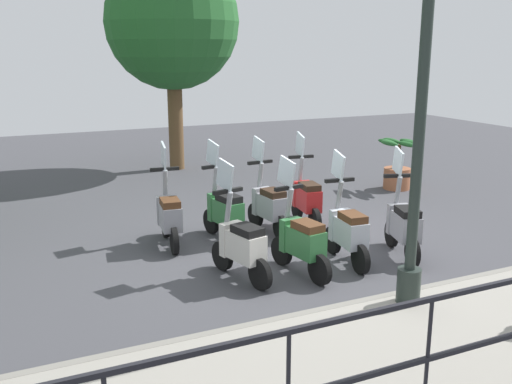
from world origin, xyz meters
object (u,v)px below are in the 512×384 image
object	(u,v)px
scooter_near_0	(403,224)
scooter_near_1	(347,230)
tree_distant	(172,23)
scooter_near_3	(241,244)
scooter_far_2	(224,210)
potted_palm	(397,168)
lamp_post_near	(419,134)
scooter_near_2	(301,240)
scooter_far_0	(306,198)
scooter_far_1	(268,205)
scooter_far_3	(169,215)

from	to	relation	value
scooter_near_0	scooter_near_1	size ratio (longest dim) A/B	1.00
tree_distant	scooter_near_3	xyz separation A→B (m)	(-7.14, 1.32, -3.01)
scooter_far_2	potted_palm	bearing A→B (deg)	-79.60
lamp_post_near	scooter_near_2	world-z (taller)	lamp_post_near
tree_distant	scooter_near_0	bearing A→B (deg)	-171.26
scooter_far_0	scooter_far_2	world-z (taller)	same
scooter_near_0	scooter_near_1	xyz separation A→B (m)	(0.10, 0.88, 0.00)
scooter_near_2	scooter_far_0	size ratio (longest dim) A/B	1.00
tree_distant	scooter_far_1	distance (m)	6.34
potted_palm	tree_distant	bearing A→B (deg)	42.51
scooter_near_1	scooter_far_0	world-z (taller)	same
tree_distant	potted_palm	size ratio (longest dim) A/B	4.81
potted_palm	scooter_far_0	bearing A→B (deg)	115.56
scooter_near_0	scooter_far_3	xyz separation A→B (m)	(1.85, 2.90, 0.00)
lamp_post_near	scooter_far_3	bearing A→B (deg)	27.70
scooter_near_0	scooter_near_1	world-z (taller)	same
scooter_near_0	scooter_near_2	bearing A→B (deg)	107.59
scooter_near_0	scooter_near_3	bearing A→B (deg)	103.62
lamp_post_near	scooter_near_3	xyz separation A→B (m)	(1.70, 1.31, -1.57)
scooter_far_2	scooter_near_2	bearing A→B (deg)	-175.94
lamp_post_near	scooter_far_2	xyz separation A→B (m)	(3.25, 0.93, -1.57)
lamp_post_near	scooter_near_0	distance (m)	2.46
lamp_post_near	scooter_near_1	distance (m)	2.27
lamp_post_near	potted_palm	xyz separation A→B (m)	(4.86, -3.65, -1.61)
tree_distant	scooter_far_1	bearing A→B (deg)	178.26
scooter_far_1	lamp_post_near	bearing A→B (deg)	178.08
scooter_far_1	scooter_far_0	bearing A→B (deg)	-84.14
scooter_near_1	scooter_near_2	bearing A→B (deg)	102.71
tree_distant	scooter_far_1	size ratio (longest dim) A/B	3.31
scooter_near_1	scooter_far_0	size ratio (longest dim) A/B	1.00
scooter_near_2	scooter_near_3	bearing A→B (deg)	69.08
scooter_near_1	scooter_near_3	world-z (taller)	same
lamp_post_near	scooter_near_0	world-z (taller)	lamp_post_near
scooter_near_2	scooter_far_2	bearing A→B (deg)	4.58
scooter_near_0	scooter_far_0	distance (m)	1.95
scooter_near_0	scooter_far_0	xyz separation A→B (m)	(1.88, 0.52, 0.00)
scooter_near_2	scooter_far_1	world-z (taller)	same
scooter_near_0	scooter_far_0	bearing A→B (deg)	33.17
scooter_near_2	scooter_far_1	size ratio (longest dim) A/B	1.00
scooter_near_2	scooter_far_0	world-z (taller)	same
lamp_post_near	scooter_near_2	bearing A→B (deg)	19.06
scooter_near_2	scooter_far_1	bearing A→B (deg)	-20.47
scooter_near_1	scooter_near_0	bearing A→B (deg)	-90.76
tree_distant	scooter_near_2	world-z (taller)	tree_distant
tree_distant	scooter_near_1	xyz separation A→B (m)	(-7.21, -0.25, -3.01)
scooter_far_1	scooter_near_0	bearing A→B (deg)	-148.06
scooter_far_3	scooter_far_2	bearing A→B (deg)	-91.55
tree_distant	scooter_near_3	world-z (taller)	tree_distant
lamp_post_near	scooter_far_1	size ratio (longest dim) A/B	2.79
lamp_post_near	scooter_far_1	bearing A→B (deg)	2.84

